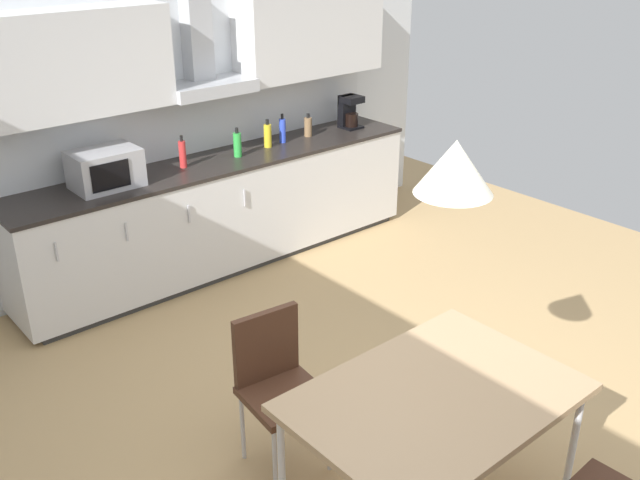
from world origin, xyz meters
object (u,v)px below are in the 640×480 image
object	(u,v)px
coffee_maker	(349,112)
pendant_lamp	(455,167)
dining_table	(435,402)
microwave	(105,169)
bottle_red	(183,154)
bottle_brown	(308,127)
bottle_blue	(282,130)
bottle_yellow	(268,135)
chair_far_left	(276,376)
bottle_green	(237,144)

from	to	relation	value
coffee_maker	pendant_lamp	distance (m)	3.92
dining_table	pendant_lamp	distance (m)	1.14
microwave	coffee_maker	xyz separation A→B (m)	(2.43, 0.03, 0.01)
bottle_red	dining_table	world-z (taller)	bottle_red
bottle_brown	dining_table	world-z (taller)	bottle_brown
microwave	bottle_blue	world-z (taller)	microwave
bottle_yellow	bottle_brown	bearing A→B (deg)	3.37
bottle_blue	chair_far_left	xyz separation A→B (m)	(-1.81, -2.28, -0.50)
bottle_blue	bottle_green	bearing A→B (deg)	-171.69
bottle_green	bottle_yellow	size ratio (longest dim) A/B	1.00
bottle_blue	pendant_lamp	bearing A→B (deg)	-116.11
pendant_lamp	bottle_brown	bearing A→B (deg)	59.76
bottle_yellow	bottle_brown	size ratio (longest dim) A/B	1.17
chair_far_left	coffee_maker	bearing A→B (deg)	41.16
microwave	bottle_blue	distance (m)	1.66
bottle_red	bottle_brown	world-z (taller)	bottle_red
microwave	dining_table	world-z (taller)	microwave
bottle_brown	dining_table	distance (m)	3.62
bottle_blue	bottle_yellow	distance (m)	0.18
bottle_yellow	chair_far_left	distance (m)	2.82
dining_table	pendant_lamp	world-z (taller)	pendant_lamp
bottle_red	dining_table	bearing A→B (deg)	-99.53
bottle_green	chair_far_left	world-z (taller)	bottle_green
bottle_yellow	pendant_lamp	bearing A→B (deg)	-113.57
microwave	chair_far_left	world-z (taller)	microwave
bottle_yellow	bottle_green	bearing A→B (deg)	-171.76
bottle_green	dining_table	size ratio (longest dim) A/B	0.18
bottle_green	bottle_red	world-z (taller)	bottle_red
bottle_yellow	dining_table	xyz separation A→B (m)	(-1.35, -3.09, -0.32)
microwave	pendant_lamp	xyz separation A→B (m)	(0.13, -3.06, 0.78)
bottle_red	chair_far_left	xyz separation A→B (m)	(-0.80, -2.25, -0.50)
coffee_maker	dining_table	bearing A→B (deg)	-126.57
bottle_yellow	coffee_maker	bearing A→B (deg)	0.17
microwave	dining_table	bearing A→B (deg)	-87.48
microwave	bottle_red	xyz separation A→B (m)	(0.65, 0.03, -0.03)
microwave	bottle_green	size ratio (longest dim) A/B	1.99
bottle_green	bottle_brown	bearing A→B (deg)	5.45
bottle_blue	microwave	bearing A→B (deg)	-178.26
coffee_maker	bottle_brown	xyz separation A→B (m)	(-0.48, 0.02, -0.06)
bottle_brown	chair_far_left	world-z (taller)	bottle_brown
chair_far_left	pendant_lamp	bearing A→B (deg)	-71.11
coffee_maker	pendant_lamp	bearing A→B (deg)	-126.57
microwave	dining_table	size ratio (longest dim) A/B	0.37
bottle_yellow	bottle_brown	world-z (taller)	bottle_yellow
coffee_maker	bottle_brown	distance (m)	0.48
pendant_lamp	chair_far_left	bearing A→B (deg)	108.89
bottle_red	pendant_lamp	xyz separation A→B (m)	(-0.52, -3.09, 0.81)
bottle_green	bottle_blue	bearing A→B (deg)	8.31
coffee_maker	dining_table	distance (m)	3.86
bottle_green	dining_table	bearing A→B (deg)	-108.24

